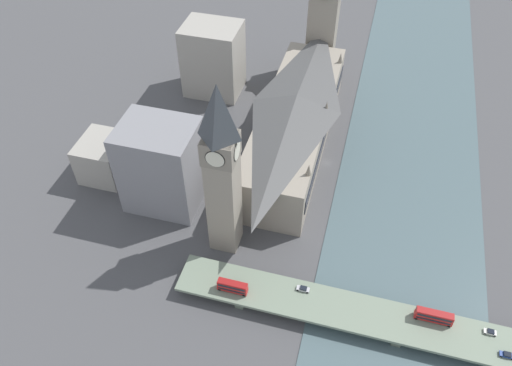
# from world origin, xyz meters

# --- Properties ---
(ground_plane) EXTENTS (600.00, 600.00, 0.00)m
(ground_plane) POSITION_xyz_m (0.00, 0.00, 0.00)
(ground_plane) COLOR #4C4C4F
(river_water) EXTENTS (59.03, 360.00, 0.30)m
(river_water) POSITION_xyz_m (-35.52, 0.00, 0.15)
(river_water) COLOR #4C6066
(river_water) RESTS_ON ground_plane
(parliament_hall) EXTENTS (28.17, 103.72, 27.99)m
(parliament_hall) POSITION_xyz_m (16.86, -8.00, 13.90)
(parliament_hall) COLOR gray
(parliament_hall) RESTS_ON ground_plane
(clock_tower) EXTENTS (11.27, 11.27, 71.51)m
(clock_tower) POSITION_xyz_m (29.81, 52.91, 37.65)
(clock_tower) COLOR gray
(clock_tower) RESTS_ON ground_plane
(victoria_tower) EXTENTS (14.08, 14.08, 55.74)m
(victoria_tower) POSITION_xyz_m (16.91, -70.90, 25.87)
(victoria_tower) COLOR gray
(victoria_tower) RESTS_ON ground_plane
(road_bridge) EXTENTS (150.06, 14.83, 5.00)m
(road_bridge) POSITION_xyz_m (-35.52, 73.37, 4.05)
(road_bridge) COLOR #5D6A59
(road_bridge) RESTS_ON ground_plane
(double_decker_bus_lead) EXTENTS (10.43, 2.58, 4.72)m
(double_decker_bus_lead) POSITION_xyz_m (20.05, 76.28, 7.60)
(double_decker_bus_lead) COLOR red
(double_decker_bus_lead) RESTS_ON road_bridge
(double_decker_bus_mid) EXTENTS (11.94, 2.60, 4.61)m
(double_decker_bus_mid) POSITION_xyz_m (-45.68, 69.79, 7.53)
(double_decker_bus_mid) COLOR red
(double_decker_bus_mid) RESTS_ON road_bridge
(car_northbound_mid) EXTENTS (4.44, 1.88, 1.42)m
(car_northbound_mid) POSITION_xyz_m (-2.99, 69.75, 5.71)
(car_northbound_mid) COLOR silver
(car_northbound_mid) RESTS_ON road_bridge
(car_southbound_lead) EXTENTS (3.87, 1.82, 1.36)m
(car_southbound_lead) POSITION_xyz_m (-63.44, 69.69, 5.67)
(car_southbound_lead) COLOR silver
(car_southbound_lead) RESTS_ON road_bridge
(car_southbound_tail) EXTENTS (4.17, 1.81, 1.42)m
(car_southbound_tail) POSITION_xyz_m (-67.92, 76.35, 5.70)
(car_southbound_tail) COLOR navy
(car_southbound_tail) RESTS_ON road_bridge
(city_block_west) EXTENTS (27.39, 21.98, 35.69)m
(city_block_west) POSITION_xyz_m (65.64, -40.25, 17.84)
(city_block_west) COLOR #A39E93
(city_block_west) RESTS_ON ground_plane
(city_block_center) EXTENTS (28.87, 23.27, 37.00)m
(city_block_center) POSITION_xyz_m (60.08, 38.22, 18.50)
(city_block_center) COLOR gray
(city_block_center) RESTS_ON ground_plane
(city_block_east) EXTENTS (18.07, 20.43, 17.45)m
(city_block_east) POSITION_xyz_m (90.72, 30.83, 8.73)
(city_block_east) COLOR #A39E93
(city_block_east) RESTS_ON ground_plane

